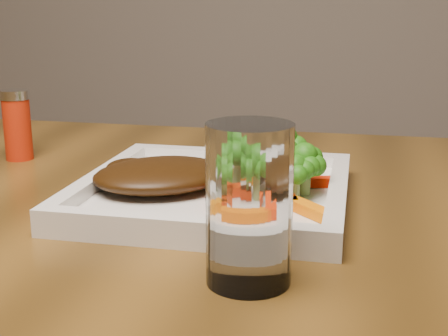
% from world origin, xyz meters
% --- Properties ---
extents(plate, '(0.27, 0.27, 0.01)m').
position_xyz_m(plate, '(0.46, 0.02, 0.76)').
color(plate, white).
rests_on(plate, dining_table).
extents(steak, '(0.18, 0.17, 0.03)m').
position_xyz_m(steak, '(0.40, 0.01, 0.78)').
color(steak, '#371F08').
rests_on(steak, plate).
extents(broccoli_0, '(0.08, 0.08, 0.07)m').
position_xyz_m(broccoli_0, '(0.52, 0.06, 0.80)').
color(broccoli_0, '#136510').
rests_on(broccoli_0, plate).
extents(broccoli_1, '(0.07, 0.07, 0.06)m').
position_xyz_m(broccoli_1, '(0.55, 0.02, 0.79)').
color(broccoli_1, '#267012').
rests_on(broccoli_1, plate).
extents(broccoli_2, '(0.06, 0.06, 0.06)m').
position_xyz_m(broccoli_2, '(0.54, -0.00, 0.79)').
color(broccoli_2, '#157313').
rests_on(broccoli_2, plate).
extents(broccoli_3, '(0.06, 0.06, 0.06)m').
position_xyz_m(broccoli_3, '(0.49, 0.01, 0.79)').
color(broccoli_3, '#137515').
rests_on(broccoli_3, plate).
extents(carrot_0, '(0.05, 0.02, 0.01)m').
position_xyz_m(carrot_0, '(0.51, -0.05, 0.77)').
color(carrot_0, '#FB6604').
rests_on(carrot_0, plate).
extents(carrot_1, '(0.05, 0.05, 0.01)m').
position_xyz_m(carrot_1, '(0.56, -0.04, 0.77)').
color(carrot_1, orange).
rests_on(carrot_1, plate).
extents(carrot_2, '(0.03, 0.06, 0.01)m').
position_xyz_m(carrot_2, '(0.47, -0.03, 0.77)').
color(carrot_2, '#FF2F04').
rests_on(carrot_2, plate).
extents(carrot_3, '(0.05, 0.02, 0.01)m').
position_xyz_m(carrot_3, '(0.56, 0.05, 0.77)').
color(carrot_3, red).
rests_on(carrot_3, plate).
extents(carrot_4, '(0.06, 0.05, 0.01)m').
position_xyz_m(carrot_4, '(0.48, 0.08, 0.77)').
color(carrot_4, '#F16303').
rests_on(carrot_4, plate).
extents(carrot_5, '(0.03, 0.05, 0.01)m').
position_xyz_m(carrot_5, '(0.54, -0.01, 0.77)').
color(carrot_5, red).
rests_on(carrot_5, plate).
extents(carrot_6, '(0.06, 0.04, 0.01)m').
position_xyz_m(carrot_6, '(0.51, 0.03, 0.77)').
color(carrot_6, '#FF3104').
rests_on(carrot_6, plate).
extents(spice_shaker, '(0.04, 0.04, 0.09)m').
position_xyz_m(spice_shaker, '(0.16, 0.14, 0.80)').
color(spice_shaker, red).
rests_on(spice_shaker, dining_table).
extents(drinking_glass, '(0.08, 0.08, 0.12)m').
position_xyz_m(drinking_glass, '(0.53, -0.17, 0.81)').
color(drinking_glass, silver).
rests_on(drinking_glass, dining_table).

